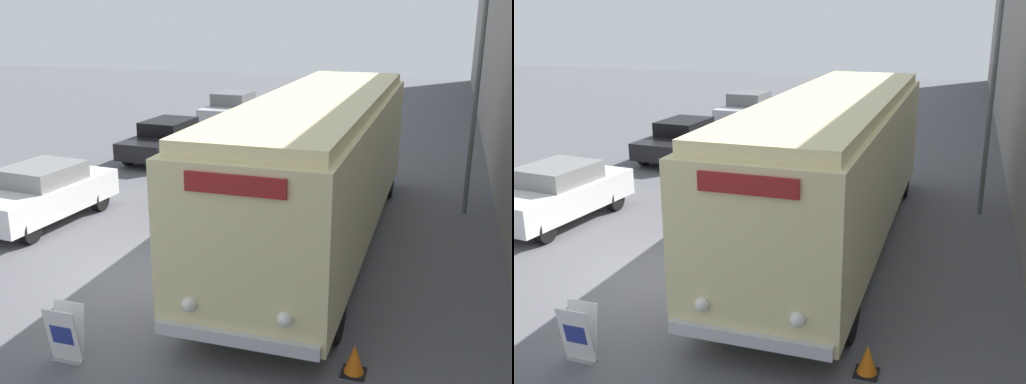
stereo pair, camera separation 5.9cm
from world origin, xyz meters
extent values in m
plane|color=#56565B|center=(0.00, 0.00, 0.00)|extent=(80.00, 80.00, 0.00)
cube|color=gray|center=(7.27, 10.00, 3.98)|extent=(0.30, 60.00, 7.96)
cylinder|color=black|center=(1.84, -1.25, 0.49)|extent=(0.28, 0.98, 0.98)
cylinder|color=black|center=(4.17, -1.25, 0.49)|extent=(0.28, 0.98, 0.98)
cylinder|color=black|center=(1.84, 7.08, 0.49)|extent=(0.28, 0.98, 0.98)
cylinder|color=black|center=(4.17, 7.08, 0.49)|extent=(0.28, 0.98, 0.98)
cube|color=beige|center=(3.00, 2.91, 1.84)|extent=(2.66, 11.13, 2.70)
cube|color=#F8E8A7|center=(3.00, 2.91, 3.31)|extent=(2.44, 10.69, 0.24)
cube|color=silver|center=(3.00, -2.71, 0.61)|extent=(2.52, 0.12, 0.20)
sphere|color=white|center=(2.27, -2.68, 1.04)|extent=(0.22, 0.22, 0.22)
sphere|color=white|center=(3.73, -2.68, 1.04)|extent=(0.22, 0.22, 0.22)
cube|color=maroon|center=(3.00, -2.67, 2.94)|extent=(1.46, 0.06, 0.28)
cube|color=gray|center=(0.39, -3.11, 0.00)|extent=(0.48, 0.20, 0.01)
cube|color=white|center=(0.39, -3.19, 0.46)|extent=(0.54, 0.19, 0.92)
cube|color=white|center=(0.39, -3.03, 0.46)|extent=(0.54, 0.19, 0.92)
cube|color=navy|center=(0.39, -3.21, 0.48)|extent=(0.38, 0.06, 0.32)
cylinder|color=#595E60|center=(6.30, 6.19, 3.22)|extent=(0.12, 0.12, 6.45)
cylinder|color=black|center=(-3.32, 0.81, 0.31)|extent=(0.22, 0.62, 0.62)
cylinder|color=black|center=(-4.61, 3.55, 0.31)|extent=(0.22, 0.62, 0.62)
cylinder|color=black|center=(-3.08, 3.41, 0.31)|extent=(0.22, 0.62, 0.62)
cube|color=silver|center=(-3.97, 2.18, 0.66)|extent=(2.15, 4.15, 0.70)
cube|color=gray|center=(-3.96, 2.28, 1.24)|extent=(1.68, 1.94, 0.46)
cylinder|color=black|center=(-4.84, 8.06, 0.30)|extent=(0.22, 0.60, 0.60)
cylinder|color=black|center=(-3.37, 7.98, 0.30)|extent=(0.22, 0.60, 0.60)
cylinder|color=black|center=(-4.68, 11.07, 0.30)|extent=(0.22, 0.60, 0.60)
cylinder|color=black|center=(-3.21, 10.99, 0.30)|extent=(0.22, 0.60, 0.60)
cube|color=black|center=(-4.02, 9.52, 0.59)|extent=(1.97, 4.50, 0.59)
cube|color=black|center=(-4.02, 9.63, 1.14)|extent=(1.58, 2.06, 0.50)
cylinder|color=black|center=(-4.83, 15.05, 0.32)|extent=(0.22, 0.65, 0.65)
cylinder|color=black|center=(-3.23, 14.99, 0.32)|extent=(0.22, 0.65, 0.65)
cylinder|color=black|center=(-4.73, 17.68, 0.32)|extent=(0.22, 0.65, 0.65)
cylinder|color=black|center=(-3.13, 17.62, 0.32)|extent=(0.22, 0.65, 0.65)
cube|color=#B7B7BC|center=(-3.98, 16.33, 0.66)|extent=(2.01, 4.09, 0.66)
cube|color=slate|center=(-3.98, 16.43, 1.27)|extent=(1.65, 1.87, 0.56)
cube|color=black|center=(4.66, -2.12, 0.01)|extent=(0.36, 0.36, 0.03)
cone|color=orange|center=(4.66, -2.12, 0.26)|extent=(0.30, 0.30, 0.46)
camera|label=1|loc=(5.65, -9.94, 5.18)|focal=42.00mm
camera|label=2|loc=(5.71, -9.92, 5.18)|focal=42.00mm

